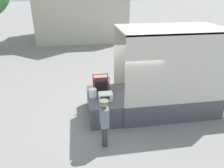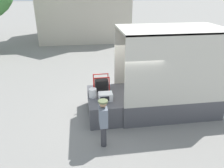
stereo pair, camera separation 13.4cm
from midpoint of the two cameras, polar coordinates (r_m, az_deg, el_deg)
name	(u,v)px [view 1 (the left image)]	position (r m, az deg, el deg)	size (l,w,h in m)	color
ground_plane	(118,113)	(8.82, 1.21, -7.55)	(160.00, 160.00, 0.00)	gray
box_truck	(203,84)	(9.56, 22.34, 0.03)	(5.92, 2.17, 3.31)	white
tailgate_deck	(104,105)	(8.54, -2.67, -5.51)	(1.17, 2.07, 0.83)	#4C4C51
microwave	(106,97)	(7.95, -2.17, -3.32)	(0.50, 0.38, 0.28)	white
portable_generator	(101,85)	(8.65, -3.24, -0.24)	(0.62, 0.43, 0.64)	black
orange_bucket	(93,93)	(8.18, -5.50, -2.39)	(0.29, 0.29, 0.34)	silver
worker_person	(104,119)	(6.64, -2.60, -9.18)	(0.29, 0.44, 1.62)	#38383D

